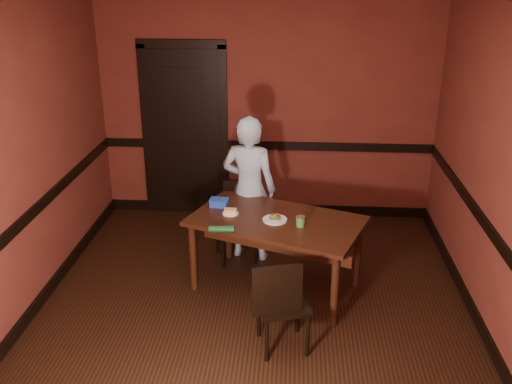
# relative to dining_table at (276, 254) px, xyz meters

# --- Properties ---
(floor) EXTENTS (4.00, 4.50, 0.01)m
(floor) POSITION_rel_dining_table_xyz_m (-0.18, -0.45, -0.37)
(floor) COLOR black
(floor) RESTS_ON ground
(ceiling) EXTENTS (4.00, 4.50, 0.01)m
(ceiling) POSITION_rel_dining_table_xyz_m (-0.18, -0.45, 2.33)
(ceiling) COLOR silver
(ceiling) RESTS_ON ground
(wall_back) EXTENTS (4.00, 0.02, 2.70)m
(wall_back) POSITION_rel_dining_table_xyz_m (-0.18, 1.80, 0.98)
(wall_back) COLOR maroon
(wall_back) RESTS_ON ground
(wall_front) EXTENTS (4.00, 0.02, 2.70)m
(wall_front) POSITION_rel_dining_table_xyz_m (-0.18, -2.70, 0.98)
(wall_front) COLOR maroon
(wall_front) RESTS_ON ground
(wall_left) EXTENTS (0.02, 4.50, 2.70)m
(wall_left) POSITION_rel_dining_table_xyz_m (-2.18, -0.45, 0.98)
(wall_left) COLOR maroon
(wall_left) RESTS_ON ground
(wall_right) EXTENTS (0.02, 4.50, 2.70)m
(wall_right) POSITION_rel_dining_table_xyz_m (1.82, -0.45, 0.98)
(wall_right) COLOR maroon
(wall_right) RESTS_ON ground
(dado_back) EXTENTS (4.00, 0.03, 0.10)m
(dado_back) POSITION_rel_dining_table_xyz_m (-0.18, 1.78, 0.53)
(dado_back) COLOR black
(dado_back) RESTS_ON ground
(dado_left) EXTENTS (0.03, 4.50, 0.10)m
(dado_left) POSITION_rel_dining_table_xyz_m (-2.17, -0.45, 0.53)
(dado_left) COLOR black
(dado_left) RESTS_ON ground
(dado_right) EXTENTS (0.03, 4.50, 0.10)m
(dado_right) POSITION_rel_dining_table_xyz_m (1.80, -0.45, 0.53)
(dado_right) COLOR black
(dado_right) RESTS_ON ground
(baseboard_back) EXTENTS (4.00, 0.03, 0.12)m
(baseboard_back) POSITION_rel_dining_table_xyz_m (-0.18, 1.78, -0.31)
(baseboard_back) COLOR black
(baseboard_back) RESTS_ON ground
(baseboard_left) EXTENTS (0.03, 4.50, 0.12)m
(baseboard_left) POSITION_rel_dining_table_xyz_m (-2.17, -0.45, -0.31)
(baseboard_left) COLOR black
(baseboard_left) RESTS_ON ground
(baseboard_right) EXTENTS (0.03, 4.50, 0.12)m
(baseboard_right) POSITION_rel_dining_table_xyz_m (1.80, -0.45, -0.31)
(baseboard_right) COLOR black
(baseboard_right) RESTS_ON ground
(door) EXTENTS (1.05, 0.07, 2.20)m
(door) POSITION_rel_dining_table_xyz_m (-1.18, 1.76, 0.72)
(door) COLOR black
(door) RESTS_ON ground
(dining_table) EXTENTS (1.79, 1.39, 0.74)m
(dining_table) POSITION_rel_dining_table_xyz_m (0.00, 0.00, 0.00)
(dining_table) COLOR black
(dining_table) RESTS_ON floor
(chair_far) EXTENTS (0.50, 0.50, 0.85)m
(chair_far) POSITION_rel_dining_table_xyz_m (-0.45, 0.57, 0.06)
(chair_far) COLOR black
(chair_far) RESTS_ON floor
(chair_near) EXTENTS (0.48, 0.48, 0.85)m
(chair_near) POSITION_rel_dining_table_xyz_m (0.09, -0.91, 0.05)
(chair_near) COLOR black
(chair_near) RESTS_ON floor
(person) EXTENTS (0.63, 0.48, 1.56)m
(person) POSITION_rel_dining_table_xyz_m (-0.31, 0.64, 0.41)
(person) COLOR #AACBE3
(person) RESTS_ON floor
(sandwich_plate) EXTENTS (0.23, 0.23, 0.06)m
(sandwich_plate) POSITION_rel_dining_table_xyz_m (-0.01, -0.03, 0.39)
(sandwich_plate) COLOR white
(sandwich_plate) RESTS_ON dining_table
(sauce_jar) EXTENTS (0.08, 0.08, 0.10)m
(sauce_jar) POSITION_rel_dining_table_xyz_m (0.22, -0.14, 0.42)
(sauce_jar) COLOR #4F8A3C
(sauce_jar) RESTS_ON dining_table
(cheese_saucer) EXTENTS (0.16, 0.16, 0.05)m
(cheese_saucer) POSITION_rel_dining_table_xyz_m (-0.44, 0.09, 0.39)
(cheese_saucer) COLOR white
(cheese_saucer) RESTS_ON dining_table
(food_tub) EXTENTS (0.19, 0.14, 0.08)m
(food_tub) POSITION_rel_dining_table_xyz_m (-0.58, 0.27, 0.41)
(food_tub) COLOR blue
(food_tub) RESTS_ON dining_table
(wrapped_veg) EXTENTS (0.23, 0.08, 0.06)m
(wrapped_veg) POSITION_rel_dining_table_xyz_m (-0.48, -0.32, 0.40)
(wrapped_veg) COLOR #13441E
(wrapped_veg) RESTS_ON dining_table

